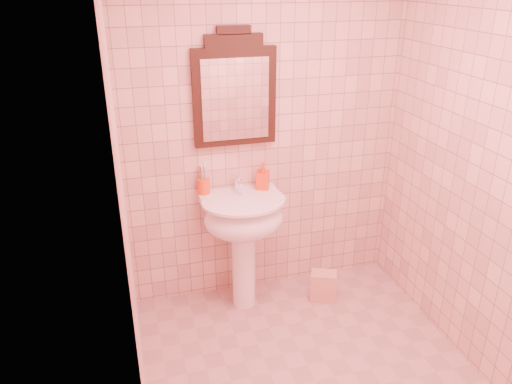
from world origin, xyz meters
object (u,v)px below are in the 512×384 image
object	(u,v)px
mirror	(235,92)
soap_dispenser	(263,176)
pedestal_sink	(244,225)
towel	(323,286)
toothbrush_cup	(204,186)

from	to	relation	value
mirror	soap_dispenser	distance (m)	0.63
pedestal_sink	soap_dispenser	distance (m)	0.38
pedestal_sink	soap_dispenser	xyz separation A→B (m)	(0.18, 0.14, 0.30)
pedestal_sink	mirror	bearing A→B (deg)	90.00
soap_dispenser	towel	world-z (taller)	soap_dispenser
mirror	toothbrush_cup	size ratio (longest dim) A/B	3.90
mirror	toothbrush_cup	distance (m)	0.68
pedestal_sink	towel	size ratio (longest dim) A/B	3.77
mirror	soap_dispenser	size ratio (longest dim) A/B	4.04
mirror	pedestal_sink	bearing A→B (deg)	-90.00
soap_dispenser	toothbrush_cup	bearing A→B (deg)	-160.85
mirror	towel	bearing A→B (deg)	-27.35
toothbrush_cup	towel	distance (m)	1.19
pedestal_sink	toothbrush_cup	xyz separation A→B (m)	(-0.24, 0.17, 0.26)
mirror	toothbrush_cup	world-z (taller)	mirror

